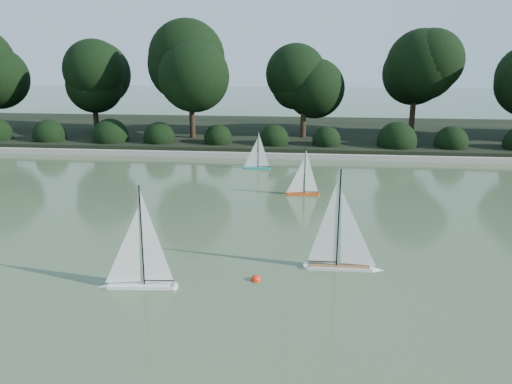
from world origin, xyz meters
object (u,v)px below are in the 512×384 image
(sailboat_white_b, at_px, (346,253))
(sailboat_teal, at_px, (255,162))
(race_buoy, at_px, (256,280))
(sailboat_orange, at_px, (300,187))
(sailboat_white_a, at_px, (134,271))

(sailboat_white_b, relative_size, sailboat_teal, 1.45)
(sailboat_white_b, relative_size, race_buoy, 10.55)
(race_buoy, bearing_deg, sailboat_orange, 82.64)
(sailboat_white_a, distance_m, sailboat_orange, 5.67)
(sailboat_teal, bearing_deg, race_buoy, -84.09)
(sailboat_orange, bearing_deg, sailboat_white_a, -114.86)
(sailboat_white_a, relative_size, sailboat_white_b, 0.94)
(sailboat_orange, bearing_deg, sailboat_white_b, -79.27)
(race_buoy, bearing_deg, sailboat_white_b, 21.33)
(sailboat_teal, xyz_separation_m, race_buoy, (0.76, -7.35, -0.19))
(sailboat_white_a, distance_m, sailboat_white_b, 3.32)
(sailboat_white_a, relative_size, sailboat_orange, 1.34)
(sailboat_white_a, xyz_separation_m, sailboat_orange, (2.38, 5.15, -0.07))
(sailboat_orange, bearing_deg, sailboat_teal, 117.67)
(sailboat_white_a, xyz_separation_m, sailboat_white_b, (3.18, 0.96, 0.01))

